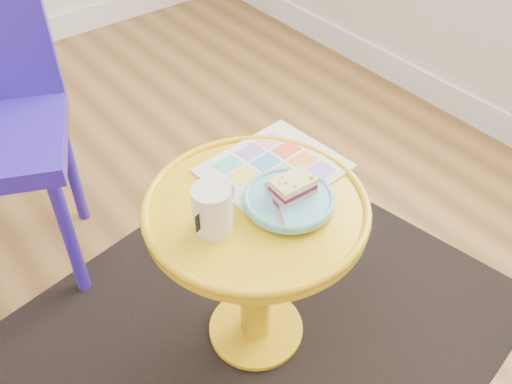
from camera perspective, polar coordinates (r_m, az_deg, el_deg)
rug at (r=1.62m, az=0.00°, el=-13.67°), size 1.47×1.30×0.01m
side_table at (r=1.35m, az=0.00°, el=-5.51°), size 0.50×0.50×0.48m
newspaper at (r=1.35m, az=1.81°, el=2.39°), size 0.32×0.28×0.01m
mug at (r=1.17m, az=-4.32°, el=-1.56°), size 0.12×0.08×0.11m
plate at (r=1.25m, az=3.30°, el=-0.81°), size 0.20×0.20×0.02m
cake_slice at (r=1.24m, az=3.73°, el=0.58°), size 0.09×0.07×0.04m
fork at (r=1.22m, az=1.94°, el=-1.07°), size 0.08×0.14×0.00m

